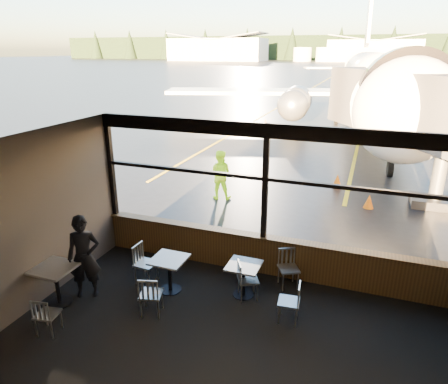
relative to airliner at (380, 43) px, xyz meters
The scene contains 31 objects.
ground_plane 99.29m from the airliner, 91.16° to the left, with size 520.00×520.00×0.00m, color black.
carpet_floor 24.55m from the airliner, 94.82° to the right, with size 8.00×6.00×0.01m, color black.
ceiling 24.03m from the airliner, 94.82° to the right, with size 8.00×6.00×0.04m, color #38332D.
wall_left 24.88m from the airliner, 104.14° to the right, with size 0.04×6.00×3.50m, color #4E463F.
window_sill 21.54m from the airliner, 95.51° to the right, with size 8.00×0.28×0.90m, color #523618.
window_header 21.07m from the airliner, 95.51° to the right, with size 8.00×0.18×0.30m, color black.
mullion_left 21.94m from the airliner, 105.95° to the right, with size 0.12×0.12×2.60m, color black.
mullion_centre 21.21m from the airliner, 95.51° to the right, with size 0.12×0.12×2.60m, color black.
window_transom 21.19m from the airliner, 95.51° to the right, with size 8.00×0.10×0.08m, color black.
airliner is the anchor object (origin of this frame).
jet_bridge 15.75m from the airliner, 84.11° to the right, with size 8.71×10.65×4.65m, color #29292C, non-canonical shape.
cafe_table_near 22.60m from the airliner, 95.58° to the right, with size 0.67×0.67×0.74m, color gray, non-canonical shape.
cafe_table_mid 23.14m from the airliner, 99.38° to the right, with size 0.71×0.71×0.78m, color #A6A099, non-canonical shape.
cafe_table_left 24.66m from the airliner, 103.44° to the right, with size 0.77×0.77×0.84m, color #A8A29A, non-canonical shape.
chair_near_e 23.00m from the airliner, 92.77° to the right, with size 0.45×0.45×0.83m, color #B2ADA1, non-canonical shape.
chair_near_w 22.62m from the airliner, 95.28° to the right, with size 0.47×0.47×0.85m, color #AAA699, non-canonical shape.
chair_near_n 21.88m from the airliner, 93.56° to the right, with size 0.47×0.47×0.87m, color #BBB7A9, non-canonical shape.
chair_mid_s 23.94m from the airliner, 98.96° to the right, with size 0.48×0.48×0.88m, color #AAA499, non-canonical shape.
chair_mid_w 23.13m from the airliner, 101.03° to the right, with size 0.50×0.50×0.91m, color #B7B2A5, non-canonical shape.
chair_left_s 25.32m from the airliner, 101.92° to the right, with size 0.43×0.43×0.80m, color #B9B4A7, non-canonical shape.
passenger 24.05m from the airliner, 102.83° to the right, with size 0.66×0.43×1.81m, color black.
ground_crew 17.80m from the airliner, 105.87° to the right, with size 0.84×0.65×1.72m, color #BFF219.
cone_nose 14.92m from the airliner, 93.82° to the right, with size 0.37×0.37×0.52m, color orange.
cone_wing 8.79m from the airliner, 158.02° to the right, with size 0.38×0.38×0.53m, color #FF5008.
hangar_left 174.66m from the airliner, 114.35° to the left, with size 45.00×18.00×11.00m, color silver, non-canonical shape.
hangar_mid 164.14m from the airliner, 90.70° to the left, with size 38.00×15.00×10.00m, color silver, non-canonical shape.
fuel_tank_a 164.29m from the airliner, 101.24° to the left, with size 8.00×8.00×6.00m, color silver.
fuel_tank_b 162.64m from the airliner, 97.78° to the left, with size 8.00×8.00×6.00m, color silver.
fuel_tank_c 161.59m from the airliner, 94.26° to the left, with size 8.00×8.00×6.00m, color silver.
treeline 189.14m from the airliner, 90.61° to the left, with size 360.00×3.00×12.00m, color black.
cone_extra 16.57m from the airliner, 89.14° to the right, with size 0.33×0.33×0.46m, color orange.
Camera 1 is at (1.98, -8.02, 4.92)m, focal length 32.00 mm.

